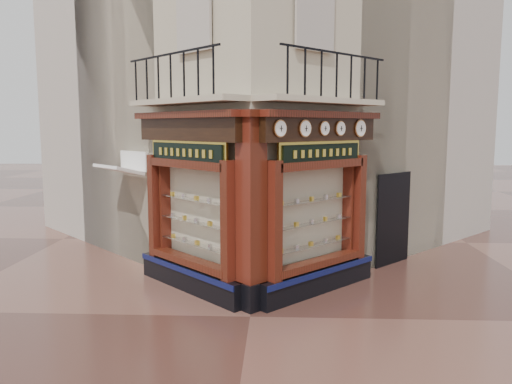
# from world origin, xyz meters

# --- Properties ---
(ground) EXTENTS (80.00, 80.00, 0.00)m
(ground) POSITION_xyz_m (0.00, 0.00, 0.00)
(ground) COLOR #4A2A22
(ground) RESTS_ON ground
(main_building) EXTENTS (11.31, 11.31, 12.00)m
(main_building) POSITION_xyz_m (0.00, 6.16, 6.00)
(main_building) COLOR #BAAE91
(main_building) RESTS_ON ground
(neighbour_left) EXTENTS (11.31, 11.31, 11.00)m
(neighbour_left) POSITION_xyz_m (-2.47, 8.63, 5.50)
(neighbour_left) COLOR #AFA699
(neighbour_left) RESTS_ON ground
(neighbour_right) EXTENTS (11.31, 11.31, 11.00)m
(neighbour_right) POSITION_xyz_m (2.47, 8.63, 5.50)
(neighbour_right) COLOR #AFA699
(neighbour_right) RESTS_ON ground
(shopfront_left) EXTENTS (2.86, 2.86, 3.98)m
(shopfront_left) POSITION_xyz_m (-1.41, 1.57, 1.98)
(shopfront_left) COLOR black
(shopfront_left) RESTS_ON ground
(shopfront_right) EXTENTS (2.86, 2.86, 3.98)m
(shopfront_right) POSITION_xyz_m (1.41, 1.57, 1.98)
(shopfront_right) COLOR black
(shopfront_right) RESTS_ON ground
(corner_pilaster) EXTENTS (0.85, 0.85, 3.98)m
(corner_pilaster) POSITION_xyz_m (0.00, 0.50, 1.95)
(corner_pilaster) COLOR black
(corner_pilaster) RESTS_ON ground
(balcony) EXTENTS (5.94, 2.97, 1.03)m
(balcony) POSITION_xyz_m (0.00, 1.49, 4.22)
(balcony) COLOR #BAAE91
(balcony) RESTS_ON ground
(clock_a) EXTENTS (0.28, 0.28, 0.34)m
(clock_a) POSITION_xyz_m (0.56, 0.46, 3.62)
(clock_a) COLOR #AF6C3A
(clock_a) RESTS_ON ground
(clock_b) EXTENTS (0.29, 0.29, 0.36)m
(clock_b) POSITION_xyz_m (1.07, 0.96, 3.62)
(clock_b) COLOR #AF6C3A
(clock_b) RESTS_ON ground
(clock_c) EXTENTS (0.26, 0.26, 0.31)m
(clock_c) POSITION_xyz_m (1.50, 1.39, 3.62)
(clock_c) COLOR #AF6C3A
(clock_c) RESTS_ON ground
(clock_d) EXTENTS (0.27, 0.27, 0.33)m
(clock_d) POSITION_xyz_m (1.88, 1.77, 3.62)
(clock_d) COLOR #AF6C3A
(clock_d) RESTS_ON ground
(clock_e) EXTENTS (0.32, 0.32, 0.40)m
(clock_e) POSITION_xyz_m (2.39, 2.29, 3.62)
(clock_e) COLOR #AF6C3A
(clock_e) RESTS_ON ground
(awning) EXTENTS (1.50, 1.50, 0.28)m
(awning) POSITION_xyz_m (-3.58, 3.37, 0.00)
(awning) COLOR white
(awning) RESTS_ON ground
(signboard_left) EXTENTS (1.99, 1.99, 0.53)m
(signboard_left) POSITION_xyz_m (-1.46, 1.51, 3.10)
(signboard_left) COLOR yellow
(signboard_left) RESTS_ON ground
(signboard_right) EXTENTS (1.90, 1.90, 0.51)m
(signboard_right) POSITION_xyz_m (1.46, 1.51, 3.10)
(signboard_right) COLOR yellow
(signboard_right) RESTS_ON ground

